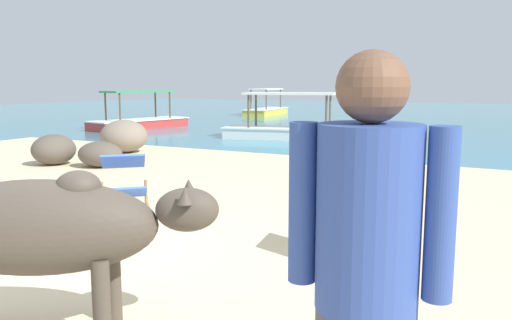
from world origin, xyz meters
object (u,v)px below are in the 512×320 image
cow (46,228)px  deck_chair_far (351,213)px  person_standing (366,268)px  deck_chair_near (124,178)px  boat_red (139,120)px  boat_white (289,129)px  boat_yellow (266,109)px

cow → deck_chair_far: 2.58m
cow → person_standing: person_standing is taller
cow → deck_chair_near: bearing=93.7°
cow → deck_chair_far: bearing=33.0°
person_standing → boat_red: person_standing is taller
boat_white → deck_chair_far: bearing=-75.0°
boat_white → boat_red: (-5.99, 0.74, 0.00)m
deck_chair_far → boat_white: boat_white is taller
cow → boat_yellow: (-8.85, 20.79, -0.42)m
deck_chair_far → boat_yellow: size_ratio=0.24×
deck_chair_far → boat_white: bearing=44.6°
boat_white → boat_yellow: bearing=107.7°
cow → deck_chair_near: (-1.79, 2.66, -0.29)m
cow → boat_red: 15.17m
boat_white → boat_red: size_ratio=1.00×
person_standing → boat_yellow: size_ratio=0.43×
deck_chair_near → person_standing: (3.85, -3.18, 0.56)m
deck_chair_far → boat_yellow: 21.03m
cow → boat_white: (-3.37, 11.19, -0.42)m
cow → person_standing: size_ratio=1.07×
deck_chair_near → boat_white: (-1.58, 8.54, -0.13)m
deck_chair_near → person_standing: bearing=8.8°
cow → person_standing: (2.06, -0.52, 0.28)m
deck_chair_near → deck_chair_far: same height
deck_chair_near → boat_yellow: bearing=159.7°
deck_chair_far → boat_yellow: bearing=46.0°
person_standing → boat_yellow: person_standing is taller
cow → boat_yellow: 22.60m
person_standing → boat_yellow: (-10.91, 21.31, -0.70)m
deck_chair_near → boat_red: boat_red is taller
person_standing → boat_red: (-11.42, 12.45, -0.70)m
deck_chair_far → boat_yellow: (-10.01, 18.50, -0.13)m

